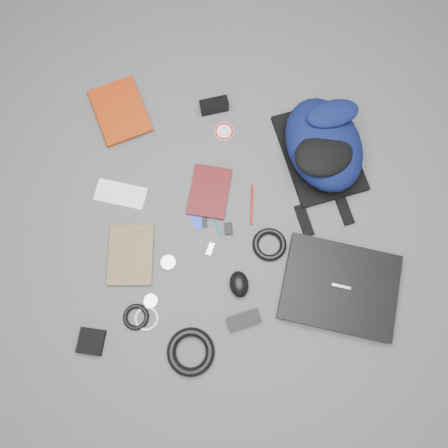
{
  "coord_description": "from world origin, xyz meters",
  "views": [
    {
      "loc": [
        -0.01,
        -0.41,
        1.6
      ],
      "look_at": [
        0.0,
        0.0,
        0.02
      ],
      "focal_mm": 35.0,
      "sensor_mm": 36.0,
      "label": 1
    }
  ],
  "objects_px": {
    "compact_camera": "(214,106)",
    "mouse": "(239,284)",
    "textbook_red": "(97,120)",
    "power_brick": "(244,320)",
    "laptop": "(340,287)",
    "backpack": "(324,144)",
    "comic_book": "(108,255)",
    "dvd_case": "(209,192)",
    "pouch": "(91,341)"
  },
  "relations": [
    {
      "from": "textbook_red",
      "to": "comic_book",
      "type": "relative_size",
      "value": 1.15
    },
    {
      "from": "backpack",
      "to": "dvd_case",
      "type": "height_order",
      "value": "backpack"
    },
    {
      "from": "backpack",
      "to": "laptop",
      "type": "height_order",
      "value": "backpack"
    },
    {
      "from": "mouse",
      "to": "pouch",
      "type": "height_order",
      "value": "mouse"
    },
    {
      "from": "laptop",
      "to": "compact_camera",
      "type": "bearing_deg",
      "value": 135.24
    },
    {
      "from": "comic_book",
      "to": "pouch",
      "type": "height_order",
      "value": "pouch"
    },
    {
      "from": "backpack",
      "to": "pouch",
      "type": "height_order",
      "value": "backpack"
    },
    {
      "from": "laptop",
      "to": "textbook_red",
      "type": "relative_size",
      "value": 1.55
    },
    {
      "from": "textbook_red",
      "to": "dvd_case",
      "type": "height_order",
      "value": "textbook_red"
    },
    {
      "from": "backpack",
      "to": "compact_camera",
      "type": "xyz_separation_m",
      "value": [
        -0.41,
        0.2,
        -0.06
      ]
    },
    {
      "from": "comic_book",
      "to": "mouse",
      "type": "relative_size",
      "value": 2.34
    },
    {
      "from": "laptop",
      "to": "comic_book",
      "type": "distance_m",
      "value": 0.85
    },
    {
      "from": "mouse",
      "to": "dvd_case",
      "type": "bearing_deg",
      "value": 99.73
    },
    {
      "from": "textbook_red",
      "to": "dvd_case",
      "type": "distance_m",
      "value": 0.54
    },
    {
      "from": "backpack",
      "to": "mouse",
      "type": "bearing_deg",
      "value": -137.89
    },
    {
      "from": "laptop",
      "to": "compact_camera",
      "type": "height_order",
      "value": "compact_camera"
    },
    {
      "from": "comic_book",
      "to": "mouse",
      "type": "bearing_deg",
      "value": -12.95
    },
    {
      "from": "laptop",
      "to": "power_brick",
      "type": "relative_size",
      "value": 3.48
    },
    {
      "from": "comic_book",
      "to": "pouch",
      "type": "xyz_separation_m",
      "value": [
        -0.05,
        -0.31,
        0.0
      ]
    },
    {
      "from": "laptop",
      "to": "compact_camera",
      "type": "xyz_separation_m",
      "value": [
        -0.44,
        0.73,
        0.01
      ]
    },
    {
      "from": "dvd_case",
      "to": "pouch",
      "type": "relative_size",
      "value": 2.31
    },
    {
      "from": "backpack",
      "to": "comic_book",
      "type": "height_order",
      "value": "backpack"
    },
    {
      "from": "laptop",
      "to": "mouse",
      "type": "bearing_deg",
      "value": -168.66
    },
    {
      "from": "backpack",
      "to": "power_brick",
      "type": "distance_m",
      "value": 0.71
    },
    {
      "from": "comic_book",
      "to": "dvd_case",
      "type": "bearing_deg",
      "value": 33.43
    },
    {
      "from": "textbook_red",
      "to": "comic_book",
      "type": "xyz_separation_m",
      "value": [
        0.07,
        -0.55,
        -0.01
      ]
    },
    {
      "from": "textbook_red",
      "to": "power_brick",
      "type": "distance_m",
      "value": 0.97
    },
    {
      "from": "comic_book",
      "to": "dvd_case",
      "type": "distance_m",
      "value": 0.45
    },
    {
      "from": "mouse",
      "to": "pouch",
      "type": "bearing_deg",
      "value": -166.58
    },
    {
      "from": "backpack",
      "to": "textbook_red",
      "type": "bearing_deg",
      "value": 154.74
    },
    {
      "from": "laptop",
      "to": "pouch",
      "type": "bearing_deg",
      "value": -155.13
    },
    {
      "from": "compact_camera",
      "to": "mouse",
      "type": "distance_m",
      "value": 0.72
    },
    {
      "from": "textbook_red",
      "to": "pouch",
      "type": "relative_size",
      "value": 2.95
    },
    {
      "from": "backpack",
      "to": "mouse",
      "type": "relative_size",
      "value": 4.45
    },
    {
      "from": "textbook_red",
      "to": "dvd_case",
      "type": "relative_size",
      "value": 1.27
    },
    {
      "from": "comic_book",
      "to": "mouse",
      "type": "height_order",
      "value": "mouse"
    },
    {
      "from": "dvd_case",
      "to": "laptop",
      "type": "bearing_deg",
      "value": -28.24
    },
    {
      "from": "backpack",
      "to": "laptop",
      "type": "relative_size",
      "value": 1.06
    },
    {
      "from": "compact_camera",
      "to": "pouch",
      "type": "height_order",
      "value": "compact_camera"
    },
    {
      "from": "comic_book",
      "to": "pouch",
      "type": "distance_m",
      "value": 0.31
    },
    {
      "from": "power_brick",
      "to": "pouch",
      "type": "distance_m",
      "value": 0.54
    },
    {
      "from": "backpack",
      "to": "textbook_red",
      "type": "height_order",
      "value": "backpack"
    },
    {
      "from": "dvd_case",
      "to": "pouch",
      "type": "bearing_deg",
      "value": -117.07
    },
    {
      "from": "compact_camera",
      "to": "mouse",
      "type": "relative_size",
      "value": 1.16
    },
    {
      "from": "pouch",
      "to": "compact_camera",
      "type": "bearing_deg",
      "value": 63.42
    },
    {
      "from": "textbook_red",
      "to": "mouse",
      "type": "height_order",
      "value": "mouse"
    },
    {
      "from": "mouse",
      "to": "power_brick",
      "type": "xyz_separation_m",
      "value": [
        0.01,
        -0.12,
        -0.01
      ]
    },
    {
      "from": "backpack",
      "to": "power_brick",
      "type": "height_order",
      "value": "backpack"
    },
    {
      "from": "laptop",
      "to": "power_brick",
      "type": "height_order",
      "value": "laptop"
    },
    {
      "from": "textbook_red",
      "to": "power_brick",
      "type": "height_order",
      "value": "same"
    }
  ]
}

